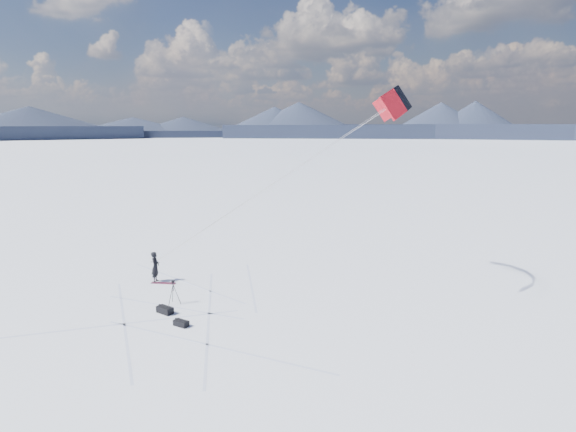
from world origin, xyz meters
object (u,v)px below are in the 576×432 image
at_px(tripod, 173,289).
at_px(gear_bag_a, 165,310).
at_px(gear_bag_b, 181,323).
at_px(snowboard, 163,283).
at_px(snowkiter, 156,282).

xyz_separation_m(tripod, gear_bag_a, (0.34, -1.18, -0.65)).
bearing_deg(tripod, gear_bag_b, -66.47).
relative_size(gear_bag_a, gear_bag_b, 1.23).
bearing_deg(snowboard, gear_bag_b, -61.70).
distance_m(snowboard, gear_bag_a, 4.64).
bearing_deg(gear_bag_b, gear_bag_a, 158.16).
height_order(snowboard, gear_bag_b, gear_bag_b).
bearing_deg(gear_bag_b, snowboard, 143.07).
bearing_deg(gear_bag_b, snowkiter, 146.06).
relative_size(snowkiter, gear_bag_a, 1.94).
xyz_separation_m(snowboard, gear_bag_b, (4.51, -4.59, 0.12)).
xyz_separation_m(snowboard, tripod, (2.54, -2.45, 0.80)).
distance_m(snowkiter, tripod, 4.10).
xyz_separation_m(snowboard, gear_bag_a, (2.88, -3.63, 0.15)).
bearing_deg(gear_bag_b, tripod, 141.18).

